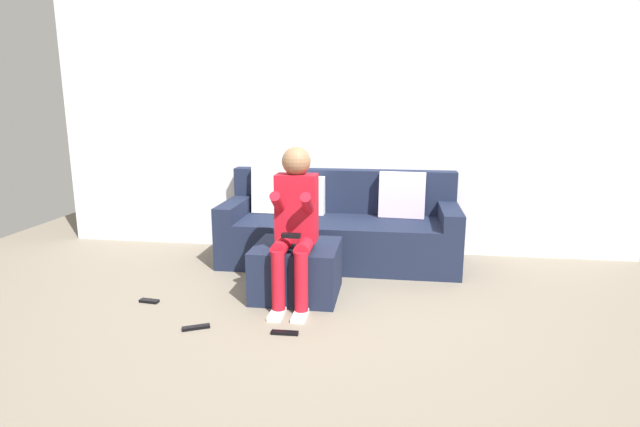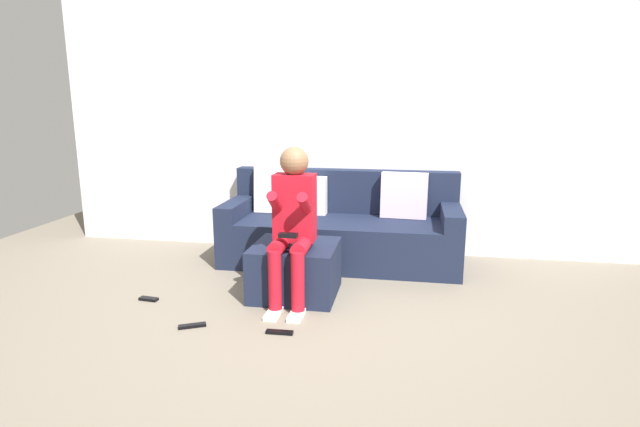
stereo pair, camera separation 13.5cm
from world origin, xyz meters
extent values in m
plane|color=slate|center=(0.00, 0.00, 0.00)|extent=(7.74, 7.74, 0.00)
cube|color=silver|center=(0.00, 2.03, 1.33)|extent=(5.95, 0.10, 2.65)
cube|color=#192138|center=(0.07, 1.54, 0.22)|extent=(2.24, 0.87, 0.43)
cube|color=#192138|center=(0.07, 1.89, 0.65)|extent=(2.24, 0.17, 0.43)
cube|color=#192138|center=(-0.96, 1.54, 0.51)|extent=(0.18, 0.87, 0.15)
cube|color=#192138|center=(1.09, 1.54, 0.51)|extent=(0.18, 0.87, 0.15)
cube|color=white|center=(-0.60, 1.74, 0.67)|extent=(0.48, 0.15, 0.49)
cube|color=white|center=(-0.29, 1.73, 0.62)|extent=(0.38, 0.14, 0.38)
cube|color=silver|center=(0.66, 1.72, 0.65)|extent=(0.45, 0.20, 0.45)
cube|color=#192138|center=(-0.18, 0.64, 0.21)|extent=(0.67, 0.63, 0.42)
cube|color=red|center=(-0.16, 0.57, 0.74)|extent=(0.31, 0.19, 0.52)
sphere|color=#8C6647|center=(-0.16, 0.57, 1.10)|extent=(0.22, 0.22, 0.22)
cylinder|color=red|center=(-0.25, 0.41, 0.48)|extent=(0.12, 0.30, 0.12)
cylinder|color=red|center=(-0.25, 0.26, 0.25)|extent=(0.10, 0.10, 0.45)
cube|color=white|center=(-0.25, 0.20, 0.01)|extent=(0.10, 0.22, 0.03)
cylinder|color=red|center=(-0.27, 0.45, 0.78)|extent=(0.08, 0.32, 0.26)
cylinder|color=red|center=(-0.07, 0.41, 0.48)|extent=(0.12, 0.30, 0.12)
cylinder|color=red|center=(-0.07, 0.26, 0.25)|extent=(0.10, 0.10, 0.45)
cube|color=white|center=(-0.07, 0.20, 0.01)|extent=(0.10, 0.22, 0.03)
cylinder|color=red|center=(-0.05, 0.45, 0.78)|extent=(0.08, 0.32, 0.26)
cube|color=black|center=(-0.16, 0.34, 0.58)|extent=(0.14, 0.06, 0.03)
cube|color=black|center=(-0.13, -0.08, 0.01)|extent=(0.19, 0.05, 0.02)
cube|color=black|center=(-0.75, -0.09, 0.01)|extent=(0.19, 0.13, 0.02)
cube|color=black|center=(-1.30, 0.32, 0.01)|extent=(0.16, 0.07, 0.02)
camera|label=1|loc=(0.57, -3.21, 1.54)|focal=28.73mm
camera|label=2|loc=(0.70, -3.19, 1.54)|focal=28.73mm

